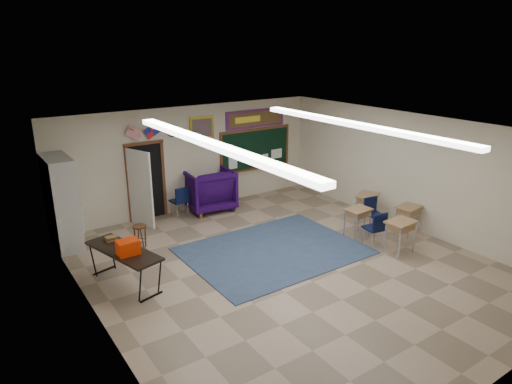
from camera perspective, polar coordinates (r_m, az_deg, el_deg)
floor at (r=10.13m, az=4.03°, el=-9.24°), size 9.00×9.00×0.00m
back_wall at (r=13.19m, az=-8.06°, el=4.17°), size 8.00×0.04×3.00m
front_wall at (r=6.94m, az=28.52°, el=-11.33°), size 8.00×0.04×3.00m
left_wall at (r=7.85m, az=-19.43°, el=-6.67°), size 0.04×9.00×3.00m
right_wall at (r=12.33m, az=18.94°, el=2.35°), size 0.04×9.00×3.00m
ceiling at (r=9.15m, az=4.45°, el=7.67°), size 8.00×9.00×0.04m
area_rug at (r=10.80m, az=2.22°, el=-7.32°), size 4.00×3.00×0.02m
fluorescent_strips at (r=9.16m, az=4.44°, el=7.31°), size 3.86×6.00×0.10m
doorway at (r=12.61m, az=-13.76°, el=1.06°), size 1.10×0.89×2.16m
chalkboard at (r=14.25m, az=-0.04°, el=5.25°), size 2.55×0.14×1.30m
bulletin_board at (r=14.07m, az=-0.05°, el=9.17°), size 2.10×0.05×0.55m
framed_art_print at (r=13.14m, az=-6.78°, el=7.96°), size 0.75×0.05×0.65m
wall_clock at (r=12.76m, az=-10.38°, el=7.48°), size 0.32×0.05×0.32m
wall_flags at (r=12.39m, az=-13.97°, el=7.54°), size 1.16×0.06×0.70m
storage_cabinet at (r=11.58m, az=-23.08°, el=-1.24°), size 0.59×1.25×2.20m
wingback_armchair at (r=13.28m, az=-5.96°, el=0.33°), size 1.43×1.46×1.21m
student_chair_reading at (r=12.84m, az=-9.58°, el=-1.20°), size 0.48×0.48×0.90m
student_chair_desk_a at (r=11.20m, az=14.52°, el=-4.49°), size 0.52×0.52×0.90m
student_chair_desk_b at (r=12.11m, az=14.56°, el=-2.82°), size 0.50×0.50×0.88m
student_desk_front_left at (r=11.68m, az=12.57°, el=-3.56°), size 0.64×0.49×0.75m
student_desk_front_right at (r=12.63m, az=13.67°, el=-1.82°), size 0.82×0.74×0.80m
student_desk_back_left at (r=11.02m, az=17.54°, el=-5.19°), size 0.68×0.53×0.80m
student_desk_back_right at (r=12.18m, az=18.44°, el=-3.17°), size 0.68×0.55×0.75m
folding_table at (r=9.60m, az=-16.06°, el=-8.81°), size 1.07×1.94×1.05m
wooden_stool at (r=11.16m, az=-14.27°, el=-5.42°), size 0.33×0.33×0.58m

